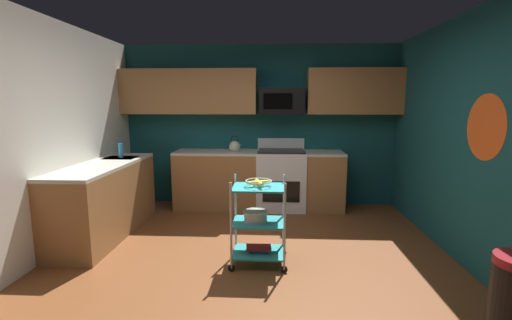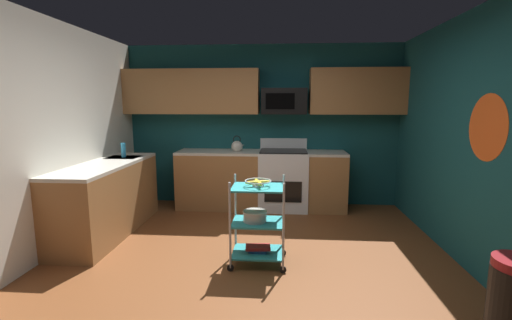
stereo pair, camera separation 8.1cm
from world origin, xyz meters
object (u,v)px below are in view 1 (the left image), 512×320
(microwave, at_px, (282,101))
(fruit_bowl, at_px, (259,182))
(rolling_cart, at_px, (259,222))
(mixing_bowl_large, at_px, (256,216))
(kettle, at_px, (235,146))
(oven_range, at_px, (281,179))
(book_stack, at_px, (259,248))
(dish_soap_bottle, at_px, (121,150))

(microwave, bearing_deg, fruit_bowl, -97.02)
(rolling_cart, distance_m, mixing_bowl_large, 0.07)
(mixing_bowl_large, distance_m, kettle, 2.11)
(oven_range, distance_m, rolling_cart, 2.03)
(fruit_bowl, distance_m, kettle, 2.07)
(rolling_cart, relative_size, fruit_bowl, 3.36)
(microwave, bearing_deg, book_stack, -97.02)
(oven_range, relative_size, book_stack, 4.07)
(oven_range, bearing_deg, rolling_cart, -97.39)
(microwave, relative_size, rolling_cart, 0.77)
(mixing_bowl_large, bearing_deg, book_stack, 0.00)
(oven_range, bearing_deg, book_stack, -97.39)
(oven_range, distance_m, book_stack, 2.05)
(microwave, height_order, mixing_bowl_large, microwave)
(oven_range, xyz_separation_m, book_stack, (-0.26, -2.01, -0.31))
(microwave, bearing_deg, mixing_bowl_large, -97.88)
(fruit_bowl, height_order, mixing_bowl_large, fruit_bowl)
(kettle, bearing_deg, dish_soap_bottle, -153.41)
(book_stack, bearing_deg, kettle, 103.26)
(fruit_bowl, relative_size, kettle, 1.03)
(book_stack, xyz_separation_m, dish_soap_bottle, (-1.98, 1.25, 0.86))
(dish_soap_bottle, bearing_deg, kettle, 26.59)
(book_stack, relative_size, dish_soap_bottle, 1.35)
(mixing_bowl_large, xyz_separation_m, book_stack, (0.03, 0.00, -0.36))
(microwave, distance_m, dish_soap_bottle, 2.50)
(rolling_cart, bearing_deg, dish_soap_bottle, 147.75)
(oven_range, distance_m, microwave, 1.23)
(microwave, bearing_deg, kettle, -171.59)
(microwave, height_order, book_stack, microwave)
(book_stack, bearing_deg, microwave, 82.98)
(fruit_bowl, distance_m, mixing_bowl_large, 0.36)
(oven_range, bearing_deg, dish_soap_bottle, -161.29)
(oven_range, xyz_separation_m, kettle, (-0.73, -0.00, 0.52))
(rolling_cart, height_order, book_stack, rolling_cart)
(fruit_bowl, xyz_separation_m, mixing_bowl_large, (-0.03, 0.00, -0.36))
(book_stack, bearing_deg, mixing_bowl_large, -180.00)
(microwave, distance_m, fruit_bowl, 2.29)
(fruit_bowl, relative_size, mixing_bowl_large, 1.08)
(rolling_cart, xyz_separation_m, kettle, (-0.47, 2.01, 0.54))
(book_stack, bearing_deg, rolling_cart, 45.00)
(fruit_bowl, bearing_deg, kettle, 103.26)
(microwave, height_order, rolling_cart, microwave)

